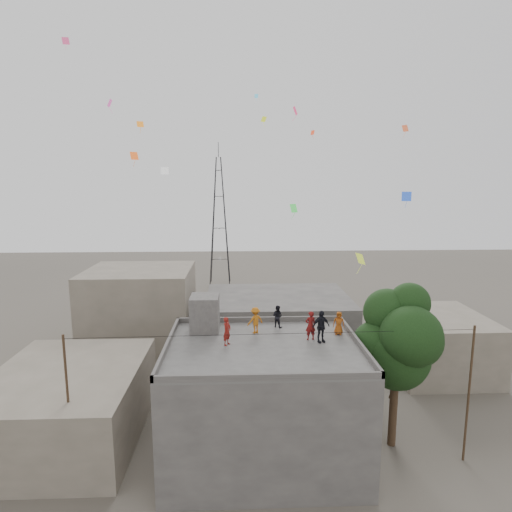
{
  "coord_description": "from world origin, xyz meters",
  "views": [
    {
      "loc": [
        -1.23,
        -20.94,
        14.38
      ],
      "look_at": [
        -0.3,
        2.07,
        10.47
      ],
      "focal_mm": 30.0,
      "sensor_mm": 36.0,
      "label": 1
    }
  ],
  "objects": [
    {
      "name": "person_dark_child",
      "position": [
        0.98,
        2.93,
        6.75
      ],
      "size": [
        0.8,
        0.77,
        1.3
      ],
      "primitive_type": "imported",
      "rotation": [
        0.0,
        0.0,
        2.54
      ],
      "color": "black",
      "rests_on": "main_building"
    },
    {
      "name": "person_orange_child",
      "position": [
        4.27,
        1.56,
        6.75
      ],
      "size": [
        0.71,
        0.54,
        1.3
      ],
      "primitive_type": "imported",
      "rotation": [
        0.0,
        0.0,
        -0.22
      ],
      "color": "#9C4611",
      "rests_on": "main_building"
    },
    {
      "name": "person_red_child",
      "position": [
        -1.88,
        0.24,
        6.84
      ],
      "size": [
        0.58,
        0.65,
        1.48
      ],
      "primitive_type": "imported",
      "rotation": [
        0.0,
        0.0,
        1.05
      ],
      "color": "maroon",
      "rests_on": "main_building"
    },
    {
      "name": "transmission_tower",
      "position": [
        -4.0,
        40.0,
        9.07
      ],
      "size": [
        2.97,
        2.97,
        20.01
      ],
      "color": "black",
      "rests_on": "ground"
    },
    {
      "name": "person_orange_adult",
      "position": [
        -0.34,
        1.97,
        6.84
      ],
      "size": [
        1.1,
        0.93,
        1.48
      ],
      "primitive_type": "imported",
      "rotation": [
        0.0,
        0.0,
        -2.65
      ],
      "color": "#B36014",
      "rests_on": "main_building"
    },
    {
      "name": "person_red_adult",
      "position": [
        2.57,
        0.8,
        6.89
      ],
      "size": [
        0.64,
        0.48,
        1.58
      ],
      "primitive_type": "imported",
      "rotation": [
        0.0,
        0.0,
        3.34
      ],
      "color": "#64100F",
      "rests_on": "main_building"
    },
    {
      "name": "neighbor_north",
      "position": [
        2.0,
        14.0,
        2.5
      ],
      "size": [
        12.0,
        9.0,
        5.0
      ],
      "primitive_type": "cube",
      "color": "#464442",
      "rests_on": "ground"
    },
    {
      "name": "neighbor_northwest",
      "position": [
        -10.0,
        16.0,
        3.5
      ],
      "size": [
        9.0,
        8.0,
        7.0
      ],
      "primitive_type": "cube",
      "color": "#696153",
      "rests_on": "ground"
    },
    {
      "name": "tree",
      "position": [
        7.37,
        0.6,
        6.1
      ],
      "size": [
        4.9,
        4.6,
        9.1
      ],
      "color": "black",
      "rests_on": "ground"
    },
    {
      "name": "neighbor_west",
      "position": [
        -11.0,
        2.0,
        2.0
      ],
      "size": [
        8.0,
        10.0,
        4.0
      ],
      "primitive_type": "cube",
      "color": "#696153",
      "rests_on": "ground"
    },
    {
      "name": "main_building",
      "position": [
        0.0,
        0.0,
        3.05
      ],
      "size": [
        10.0,
        8.0,
        6.1
      ],
      "color": "#464442",
      "rests_on": "ground"
    },
    {
      "name": "neighbor_east",
      "position": [
        14.0,
        10.0,
        2.2
      ],
      "size": [
        7.0,
        8.0,
        4.4
      ],
      "primitive_type": "cube",
      "color": "#696153",
      "rests_on": "ground"
    },
    {
      "name": "ground",
      "position": [
        0.0,
        0.0,
        0.0
      ],
      "size": [
        140.0,
        140.0,
        0.0
      ],
      "primitive_type": "plane",
      "color": "#4E4940",
      "rests_on": "ground"
    },
    {
      "name": "parapet",
      "position": [
        0.0,
        0.0,
        6.25
      ],
      "size": [
        10.0,
        8.0,
        0.3
      ],
      "color": "#464442",
      "rests_on": "main_building"
    },
    {
      "name": "kites",
      "position": [
        0.57,
        6.94,
        16.48
      ],
      "size": [
        22.79,
        17.86,
        12.79
      ],
      "color": "#FF5E1A",
      "rests_on": "ground"
    },
    {
      "name": "person_dark_adult",
      "position": [
        3.05,
        0.43,
        6.96
      ],
      "size": [
        1.09,
        0.72,
        1.72
      ],
      "primitive_type": "imported",
      "rotation": [
        0.0,
        0.0,
        0.33
      ],
      "color": "black",
      "rests_on": "main_building"
    },
    {
      "name": "utility_line",
      "position": [
        0.5,
        -1.25,
        3.83
      ],
      "size": [
        20.12,
        0.62,
        7.4
      ],
      "color": "black",
      "rests_on": "ground"
    },
    {
      "name": "stair_head_box",
      "position": [
        -3.2,
        2.6,
        7.1
      ],
      "size": [
        1.6,
        1.8,
        2.0
      ],
      "primitive_type": "cube",
      "color": "#464442",
      "rests_on": "main_building"
    }
  ]
}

